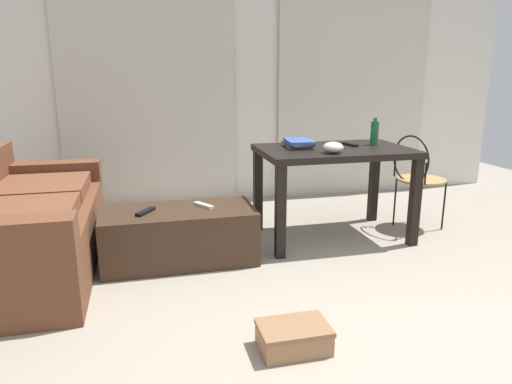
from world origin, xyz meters
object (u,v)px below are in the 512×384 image
at_px(book_stack, 299,143).
at_px(tv_remote_secondary, 204,205).
at_px(bowl, 333,147).
at_px(tv_remote_primary, 145,212).
at_px(bottle_near, 375,133).
at_px(shoebox, 294,337).
at_px(craft_table, 334,162).
at_px(tv_remote_on_table, 350,144).
at_px(coffee_table, 179,235).
at_px(wire_chair, 416,172).
at_px(couch, 20,227).

bearing_deg(book_stack, tv_remote_secondary, -161.15).
xyz_separation_m(bowl, tv_remote_primary, (-1.39, -0.02, -0.39)).
distance_m(bottle_near, shoebox, 2.11).
bearing_deg(craft_table, tv_remote_on_table, 25.45).
distance_m(craft_table, shoebox, 1.79).
bearing_deg(craft_table, coffee_table, -170.61).
xyz_separation_m(tv_remote_on_table, tv_remote_primary, (-1.67, -0.33, -0.36)).
relative_size(coffee_table, shoebox, 3.11).
xyz_separation_m(wire_chair, bowl, (-0.88, -0.25, 0.28)).
distance_m(couch, wire_chair, 3.12).
height_order(tv_remote_primary, shoebox, tv_remote_primary).
distance_m(wire_chair, bowl, 0.96).
distance_m(coffee_table, tv_remote_primary, 0.31).
bearing_deg(tv_remote_secondary, bottle_near, -22.65).
bearing_deg(book_stack, coffee_table, -162.74).
xyz_separation_m(craft_table, tv_remote_secondary, (-1.08, -0.18, -0.24)).
relative_size(wire_chair, tv_remote_primary, 4.39).
relative_size(tv_remote_on_table, tv_remote_secondary, 0.90).
height_order(craft_table, bowl, bowl).
height_order(couch, tv_remote_on_table, couch).
height_order(couch, tv_remote_primary, couch).
relative_size(wire_chair, book_stack, 2.67).
relative_size(book_stack, tv_remote_primary, 1.65).
relative_size(couch, bottle_near, 8.15).
bearing_deg(tv_remote_primary, wire_chair, 40.72).
bearing_deg(shoebox, tv_remote_secondary, 101.29).
relative_size(bottle_near, bowl, 1.45).
height_order(bottle_near, tv_remote_primary, bottle_near).
distance_m(tv_remote_primary, shoebox, 1.45).
distance_m(bottle_near, tv_remote_secondary, 1.55).
height_order(wire_chair, tv_remote_on_table, wire_chair).
xyz_separation_m(bowl, tv_remote_on_table, (0.28, 0.30, -0.03)).
bearing_deg(tv_remote_primary, tv_remote_on_table, 44.98).
height_order(coffee_table, bowl, bowl).
bearing_deg(bottle_near, tv_remote_on_table, 175.64).
xyz_separation_m(couch, coffee_table, (1.07, -0.11, -0.12)).
distance_m(coffee_table, tv_remote_on_table, 1.58).
xyz_separation_m(craft_table, tv_remote_on_table, (0.17, 0.08, 0.12)).
bearing_deg(book_stack, couch, -174.38).
relative_size(tv_remote_primary, tv_remote_secondary, 1.01).
relative_size(couch, shoebox, 5.27).
distance_m(wire_chair, tv_remote_on_table, 0.65).
distance_m(bottle_near, tv_remote_on_table, 0.22).
bearing_deg(wire_chair, tv_remote_on_table, 174.63).
relative_size(coffee_table, tv_remote_secondary, 5.80).
xyz_separation_m(coffee_table, book_stack, (1.00, 0.31, 0.59)).
xyz_separation_m(craft_table, bowl, (-0.11, -0.22, 0.15)).
bearing_deg(book_stack, tv_remote_on_table, -2.39).
height_order(couch, shoebox, couch).
relative_size(wire_chair, shoebox, 2.38).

